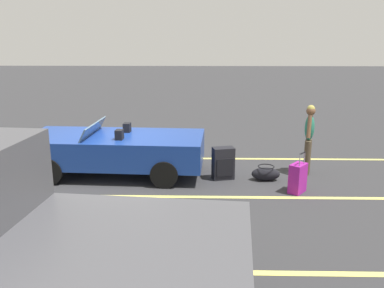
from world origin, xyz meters
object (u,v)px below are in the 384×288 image
convertible_car (107,150)px  traveler_person (309,136)px  suitcase_medium_bright (298,178)px  duffel_bag (266,174)px  suitcase_large_black (223,163)px

convertible_car → traveler_person: 4.76m
suitcase_medium_bright → traveler_person: traveler_person is taller
convertible_car → duffel_bag: bearing=176.8°
duffel_bag → convertible_car: bearing=-6.3°
convertible_car → suitcase_medium_bright: size_ratio=4.79×
duffel_bag → traveler_person: bearing=-154.2°
suitcase_medium_bright → duffel_bag: (0.54, -0.72, -0.15)m
suitcase_medium_bright → traveler_person: 1.47m
suitcase_large_black → suitcase_medium_bright: 1.71m
suitcase_large_black → duffel_bag: 0.99m
duffel_bag → traveler_person: 1.40m
convertible_car → suitcase_large_black: (-2.73, 0.31, -0.22)m
suitcase_medium_bright → suitcase_large_black: bearing=10.5°
convertible_car → suitcase_medium_bright: (-4.23, 1.13, -0.28)m
convertible_car → duffel_bag: convertible_car is taller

